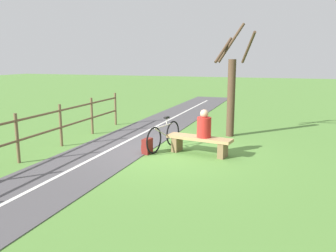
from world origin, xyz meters
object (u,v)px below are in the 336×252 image
at_px(bench, 199,142).
at_px(tree_by_path, 232,90).
at_px(bicycle, 164,136).
at_px(person_seated, 204,126).
at_px(backpack, 147,146).

height_order(bench, tree_by_path, tree_by_path).
xyz_separation_m(bench, bicycle, (1.07, -0.15, 0.06)).
relative_size(bicycle, tree_by_path, 0.48).
height_order(bench, person_seated, person_seated).
bearing_deg(backpack, bench, -162.58).
distance_m(person_seated, bicycle, 1.28).
distance_m(bench, tree_by_path, 2.86).
bearing_deg(backpack, bicycle, -115.36).
bearing_deg(tree_by_path, bicycle, 58.48).
height_order(bench, bicycle, bicycle).
bearing_deg(bench, tree_by_path, -89.50).
bearing_deg(backpack, person_seated, -164.85).
height_order(person_seated, tree_by_path, tree_by_path).
xyz_separation_m(bench, backpack, (1.34, 0.42, -0.13)).
relative_size(backpack, tree_by_path, 0.11).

